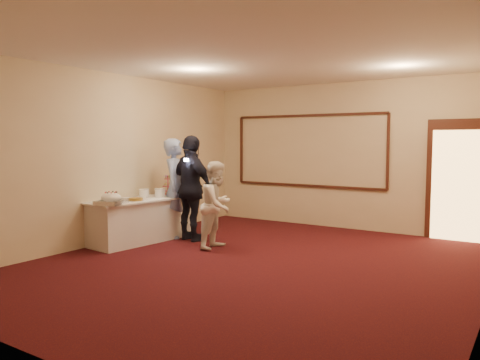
% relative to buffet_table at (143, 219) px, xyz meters
% --- Properties ---
extents(floor, '(7.00, 7.00, 0.00)m').
position_rel_buffet_table_xyz_m(floor, '(2.59, -0.32, -0.39)').
color(floor, black).
rests_on(floor, ground).
extents(room_walls, '(6.04, 7.04, 3.02)m').
position_rel_buffet_table_xyz_m(room_walls, '(2.59, -0.32, 1.64)').
color(room_walls, beige).
rests_on(room_walls, floor).
extents(wall_molding, '(3.45, 0.04, 1.55)m').
position_rel_buffet_table_xyz_m(wall_molding, '(1.79, 3.15, 1.21)').
color(wall_molding, '#34160F').
rests_on(wall_molding, room_walls).
extents(doorway, '(1.05, 0.07, 2.20)m').
position_rel_buffet_table_xyz_m(doorway, '(4.74, 3.13, 0.69)').
color(doorway, '#34160F').
rests_on(doorway, floor).
extents(buffet_table, '(1.04, 2.19, 0.77)m').
position_rel_buffet_table_xyz_m(buffet_table, '(0.00, 0.00, 0.00)').
color(buffet_table, silver).
rests_on(buffet_table, floor).
extents(pavlova_tray, '(0.53, 0.59, 0.20)m').
position_rel_buffet_table_xyz_m(pavlova_tray, '(0.14, -0.85, 0.47)').
color(pavlova_tray, '#B7B9BE').
rests_on(pavlova_tray, buffet_table).
extents(cupcake_stand, '(0.27, 0.27, 0.40)m').
position_rel_buffet_table_xyz_m(cupcake_stand, '(-0.12, 0.82, 0.52)').
color(cupcake_stand, '#CC4268').
rests_on(cupcake_stand, buffet_table).
extents(plate_stack_a, '(0.19, 0.19, 0.16)m').
position_rel_buffet_table_xyz_m(plate_stack_a, '(-0.09, 0.13, 0.46)').
color(plate_stack_a, white).
rests_on(plate_stack_a, buffet_table).
extents(plate_stack_b, '(0.20, 0.20, 0.16)m').
position_rel_buffet_table_xyz_m(plate_stack_b, '(0.13, 0.32, 0.46)').
color(plate_stack_b, white).
rests_on(plate_stack_b, buffet_table).
extents(tart, '(0.27, 0.27, 0.06)m').
position_rel_buffet_table_xyz_m(tart, '(0.19, -0.34, 0.41)').
color(tart, white).
rests_on(tart, buffet_table).
extents(man, '(0.67, 0.79, 1.85)m').
position_rel_buffet_table_xyz_m(man, '(0.29, 0.58, 0.54)').
color(man, '#89A1E1').
rests_on(man, floor).
extents(woman, '(0.62, 0.76, 1.46)m').
position_rel_buffet_table_xyz_m(woman, '(1.47, 0.27, 0.34)').
color(woman, white).
rests_on(woman, floor).
extents(guest, '(1.19, 0.71, 1.91)m').
position_rel_buffet_table_xyz_m(guest, '(0.73, 0.50, 0.57)').
color(guest, black).
rests_on(guest, floor).
extents(camera_flash, '(0.07, 0.04, 0.05)m').
position_rel_buffet_table_xyz_m(camera_flash, '(0.80, 0.27, 1.09)').
color(camera_flash, white).
rests_on(camera_flash, guest).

